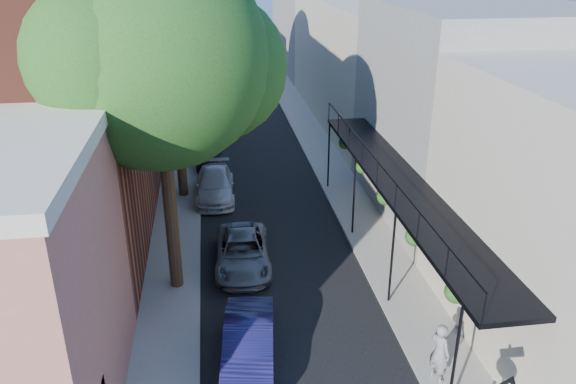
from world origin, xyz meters
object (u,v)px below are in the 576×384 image
object	(u,v)px
oak_near	(172,61)
parked_car_b	(249,345)
oak_mid	(181,47)
parked_car_d	(215,185)
pedestrian	(440,352)
parked_car_c	(243,252)
parked_car_e	(207,155)
oak_far	(186,1)

from	to	relation	value
oak_near	parked_car_b	size ratio (longest dim) A/B	2.81
oak_near	oak_mid	size ratio (longest dim) A/B	1.12
oak_mid	parked_car_d	xyz separation A→B (m)	(1.13, -0.54, -6.42)
oak_near	oak_mid	distance (m)	8.01
parked_car_d	pedestrian	distance (m)	14.68
oak_mid	parked_car_b	xyz separation A→B (m)	(1.83, -12.58, -6.39)
oak_near	pedestrian	bearing A→B (deg)	-41.60
parked_car_c	parked_car_e	size ratio (longest dim) A/B	1.16
parked_car_b	pedestrian	world-z (taller)	pedestrian
parked_car_d	parked_car_e	distance (m)	4.39
oak_near	parked_car_c	distance (m)	7.59
oak_far	parked_car_c	size ratio (longest dim) A/B	2.75
oak_near	parked_car_b	bearing A→B (deg)	-68.95
parked_car_d	parked_car_e	world-z (taller)	parked_car_d
oak_near	oak_mid	world-z (taller)	oak_near
oak_near	parked_car_e	size ratio (longest dim) A/B	3.05
oak_near	parked_car_b	distance (m)	8.74
oak_near	pedestrian	world-z (taller)	oak_near
oak_mid	pedestrian	world-z (taller)	oak_mid
oak_mid	oak_far	size ratio (longest dim) A/B	0.86
oak_mid	parked_car_d	distance (m)	6.54
oak_far	pedestrian	world-z (taller)	oak_far
parked_car_c	oak_mid	bearing A→B (deg)	108.34
parked_car_e	parked_car_b	bearing A→B (deg)	-92.74
oak_mid	parked_car_c	distance (m)	9.81
parked_car_b	parked_car_c	world-z (taller)	parked_car_b
oak_mid	parked_car_c	size ratio (longest dim) A/B	2.36
parked_car_c	oak_far	bearing A→B (deg)	99.37
oak_far	parked_car_d	bearing A→B (deg)	-83.62
parked_car_c	pedestrian	distance (m)	8.49
parked_car_b	parked_car_d	size ratio (longest dim) A/B	0.92
oak_near	parked_car_d	distance (m)	10.43
parked_car_c	parked_car_d	xyz separation A→B (m)	(-0.88, 6.56, 0.04)
oak_far	parked_car_d	xyz separation A→B (m)	(1.07, -9.58, -7.62)
oak_mid	oak_far	world-z (taller)	oak_far
oak_mid	pedestrian	size ratio (longest dim) A/B	5.70
parked_car_d	parked_car_b	bearing A→B (deg)	-85.51
oak_near	parked_car_d	xyz separation A→B (m)	(1.08, 7.43, -7.24)
parked_car_d	oak_mid	bearing A→B (deg)	155.76
parked_car_d	parked_car_e	bearing A→B (deg)	95.34
pedestrian	oak_near	bearing A→B (deg)	25.43
oak_near	oak_far	distance (m)	17.01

